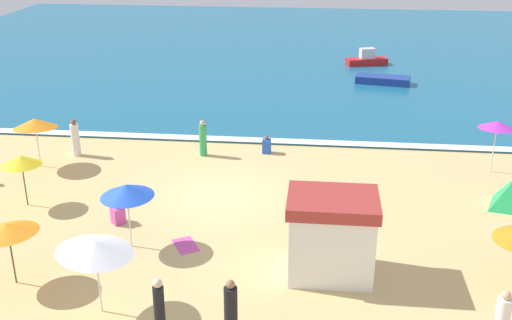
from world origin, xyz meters
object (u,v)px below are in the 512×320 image
lifeguard_cabana (331,235)px  beachgoer_0 (75,139)px  beach_umbrella_5 (95,247)px  beachgoer_4 (231,313)px  beach_umbrella_7 (7,229)px  small_boat_0 (367,59)px  beach_umbrella_2 (127,191)px  beach_umbrella_6 (21,160)px  beachgoer_1 (203,139)px  beachgoer_8 (267,145)px  beachgoer_2 (118,214)px  beachgoer_7 (502,319)px  beach_umbrella_1 (497,125)px  beachgoer_6 (159,311)px  small_boat_1 (383,80)px  beach_umbrella_3 (35,123)px

lifeguard_cabana → beachgoer_0: bearing=142.8°
beach_umbrella_5 → beachgoer_4: bearing=-12.8°
beach_umbrella_7 → small_boat_0: (12.47, 29.94, -1.41)m
beach_umbrella_2 → small_boat_0: (9.56, 27.35, -1.63)m
beach_umbrella_7 → beach_umbrella_6: bearing=111.5°
beach_umbrella_7 → beachgoer_0: size_ratio=1.33×
beach_umbrella_5 → beachgoer_1: 12.44m
beach_umbrella_5 → beachgoer_8: size_ratio=3.07×
beachgoer_0 → beachgoer_4: size_ratio=0.94×
beachgoer_4 → beachgoer_8: bearing=91.3°
beachgoer_0 → beachgoer_2: beachgoer_0 is taller
beach_umbrella_6 → beachgoer_7: 17.63m
beach_umbrella_1 → beach_umbrella_7: size_ratio=1.01×
lifeguard_cabana → beachgoer_4: size_ratio=1.47×
beachgoer_2 → beachgoer_6: size_ratio=0.43×
small_boat_0 → beachgoer_0: bearing=-127.0°
lifeguard_cabana → small_boat_1: 23.45m
beachgoer_0 → beachgoer_8: size_ratio=2.05×
beachgoer_1 → beachgoer_6: (1.35, -13.41, 0.12)m
lifeguard_cabana → beach_umbrella_1: (7.09, 9.03, 0.79)m
beachgoer_4 → small_boat_0: beachgoer_4 is taller
lifeguard_cabana → beachgoer_6: size_ratio=1.46×
beach_umbrella_2 → beachgoer_8: 10.17m
beach_umbrella_7 → beachgoer_4: size_ratio=1.25×
beachgoer_7 → small_boat_1: beachgoer_7 is taller
beach_umbrella_3 → beachgoer_4: size_ratio=1.24×
lifeguard_cabana → beach_umbrella_6: (-11.79, 3.67, 0.51)m
beach_umbrella_5 → beachgoer_7: bearing=-1.1°
beach_umbrella_6 → beachgoer_6: 10.45m
beach_umbrella_6 → small_boat_1: 24.83m
beach_umbrella_3 → beachgoer_1: 7.46m
lifeguard_cabana → beach_umbrella_2: bearing=171.7°
beach_umbrella_5 → beachgoer_6: size_ratio=1.39×
beach_umbrella_3 → beach_umbrella_7: size_ratio=1.00×
beach_umbrella_3 → beachgoer_6: beach_umbrella_3 is taller
lifeguard_cabana → beach_umbrella_3: 14.98m
beach_umbrella_1 → beach_umbrella_5: size_ratio=0.90×
beach_umbrella_1 → beachgoer_8: (-10.05, 1.21, -1.81)m
beachgoer_0 → beach_umbrella_3: bearing=-127.4°
beachgoer_1 → small_boat_1: size_ratio=0.47×
beachgoer_8 → beach_umbrella_1: bearing=-6.9°
beach_umbrella_3 → beach_umbrella_2: bearing=-46.7°
lifeguard_cabana → beachgoer_2: 8.26m
lifeguard_cabana → beach_umbrella_7: lifeguard_cabana is taller
beach_umbrella_3 → beachgoer_8: beach_umbrella_3 is taller
beach_umbrella_1 → beachgoer_6: size_ratio=1.25×
beachgoer_6 → beachgoer_0: bearing=119.6°
lifeguard_cabana → beachgoer_1: lifeguard_cabana is taller
beach_umbrella_6 → beachgoer_0: 5.42m
beach_umbrella_6 → beachgoer_8: (8.83, 6.58, -1.52)m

